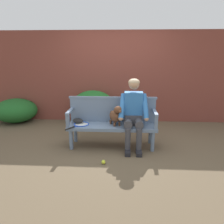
# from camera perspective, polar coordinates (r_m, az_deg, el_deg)

# --- Properties ---
(ground_plane) EXTENTS (40.00, 40.00, 0.00)m
(ground_plane) POSITION_cam_1_polar(r_m,az_deg,el_deg) (4.29, 0.00, -8.86)
(ground_plane) COLOR brown
(brick_garden_fence) EXTENTS (8.00, 0.30, 2.30)m
(brick_garden_fence) POSITION_cam_1_polar(r_m,az_deg,el_deg) (5.76, 1.03, 9.20)
(brick_garden_fence) COLOR brown
(brick_garden_fence) RESTS_ON ground
(hedge_bush_far_left) EXTENTS (1.09, 0.97, 0.62)m
(hedge_bush_far_left) POSITION_cam_1_polar(r_m,az_deg,el_deg) (6.19, -23.91, 0.37)
(hedge_bush_far_left) COLOR #1E5B23
(hedge_bush_far_left) RESTS_ON ground
(hedge_bush_far_right) EXTENTS (1.13, 0.68, 0.86)m
(hedge_bush_far_right) POSITION_cam_1_polar(r_m,az_deg,el_deg) (5.53, -4.96, 1.28)
(hedge_bush_far_right) COLOR #1E5B23
(hedge_bush_far_right) RESTS_ON ground
(garden_bench) EXTENTS (1.67, 0.49, 0.44)m
(garden_bench) POSITION_cam_1_polar(r_m,az_deg,el_deg) (4.16, 0.00, -4.11)
(garden_bench) COLOR slate
(garden_bench) RESTS_ON ground
(bench_backrest) EXTENTS (1.71, 0.06, 0.50)m
(bench_backrest) POSITION_cam_1_polar(r_m,az_deg,el_deg) (4.27, 0.16, 0.81)
(bench_backrest) COLOR slate
(bench_backrest) RESTS_ON garden_bench
(bench_armrest_left_end) EXTENTS (0.06, 0.49, 0.28)m
(bench_armrest_left_end) POSITION_cam_1_polar(r_m,az_deg,el_deg) (4.12, -11.21, -0.81)
(bench_armrest_left_end) COLOR slate
(bench_armrest_left_end) RESTS_ON garden_bench
(bench_armrest_right_end) EXTENTS (0.06, 0.49, 0.28)m
(bench_armrest_right_end) POSITION_cam_1_polar(r_m,az_deg,el_deg) (4.03, 11.32, -1.16)
(bench_armrest_right_end) COLOR slate
(bench_armrest_right_end) RESTS_ON garden_bench
(person_seated) EXTENTS (0.56, 0.65, 1.31)m
(person_seated) POSITION_cam_1_polar(r_m,az_deg,el_deg) (4.05, 5.65, 0.22)
(person_seated) COLOR black
(person_seated) RESTS_ON ground
(dog_on_bench) EXTENTS (0.30, 0.38, 0.39)m
(dog_on_bench) POSITION_cam_1_polar(r_m,az_deg,el_deg) (4.05, 1.00, -0.85)
(dog_on_bench) COLOR brown
(dog_on_bench) RESTS_ON garden_bench
(tennis_racket) EXTENTS (0.43, 0.56, 0.03)m
(tennis_racket) POSITION_cam_1_polar(r_m,az_deg,el_deg) (4.16, -8.29, -3.25)
(tennis_racket) COLOR blue
(tennis_racket) RESTS_ON garden_bench
(baseball_glove) EXTENTS (0.27, 0.24, 0.09)m
(baseball_glove) POSITION_cam_1_polar(r_m,az_deg,el_deg) (4.27, -8.95, -2.29)
(baseball_glove) COLOR black
(baseball_glove) RESTS_ON garden_bench
(tennis_ball) EXTENTS (0.07, 0.07, 0.07)m
(tennis_ball) POSITION_cam_1_polar(r_m,az_deg,el_deg) (3.63, -2.26, -13.00)
(tennis_ball) COLOR #CCDB33
(tennis_ball) RESTS_ON ground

